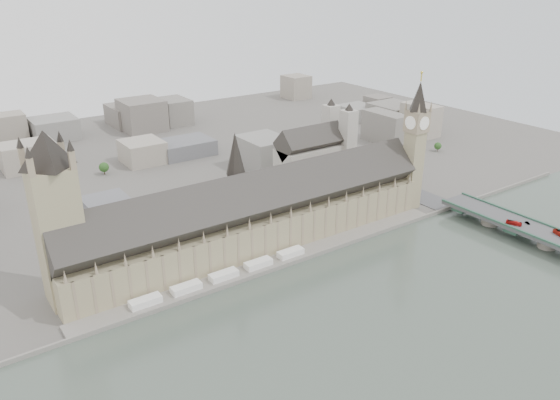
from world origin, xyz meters
TOP-DOWN VIEW (x-y plane):
  - ground at (0.00, 0.00)m, footprint 900.00×900.00m
  - embankment_wall at (0.00, -15.00)m, footprint 600.00×1.50m
  - river_terrace at (0.00, -7.50)m, footprint 270.00×15.00m
  - terrace_tents at (-40.00, -7.00)m, footprint 118.00×7.00m
  - palace_of_westminster at (0.00, 19.70)m, footprint 265.00×40.73m
  - elizabeth_tower at (138.00, 8.00)m, footprint 17.00×17.00m
  - victoria_tower at (-122.00, 26.00)m, footprint 30.00×30.00m
  - central_tower at (-10.00, 26.00)m, footprint 13.00×13.00m
  - westminster_bridge at (162.00, -87.50)m, footprint 25.00×325.00m
  - westminster_abbey at (110.92, 95.00)m, footprint 68.00×36.00m
  - city_skyline_inland at (0.00, 245.00)m, footprint 720.00×360.00m
  - park_trees at (-10.00, 60.00)m, footprint 110.00×30.00m
  - red_bus_north at (155.63, -72.44)m, footprint 6.33×10.63m
  - red_bus_south at (165.67, -100.53)m, footprint 6.33×11.50m
  - car_silver at (165.31, -76.94)m, footprint 2.81×4.30m
  - car_approach at (165.04, 52.74)m, footprint 3.38×6.03m

SIDE VIEW (x-z plane):
  - ground at x=0.00m, z-range 0.00..0.00m
  - river_terrace at x=0.00m, z-range 0.00..2.00m
  - embankment_wall at x=0.00m, z-range 0.00..3.00m
  - terrace_tents at x=-40.00m, z-range 2.00..6.00m
  - westminster_bridge at x=162.00m, z-range 0.00..10.25m
  - park_trees at x=-10.00m, z-range 0.00..15.00m
  - car_silver at x=165.31m, z-range 10.25..11.59m
  - car_approach at x=165.04m, z-range 10.25..11.90m
  - red_bus_north at x=155.63m, z-range 10.25..13.17m
  - red_bus_south at x=165.67m, z-range 10.25..13.39m
  - city_skyline_inland at x=0.00m, z-range 0.00..38.00m
  - palace_of_westminster at x=0.00m, z-range -5.02..50.43m
  - westminster_abbey at x=110.92m, z-range -6.92..57.08m
  - victoria_tower at x=-122.00m, z-range 5.20..105.20m
  - central_tower at x=-10.00m, z-range 33.92..81.92m
  - elizabeth_tower at x=138.00m, z-range 4.34..111.84m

